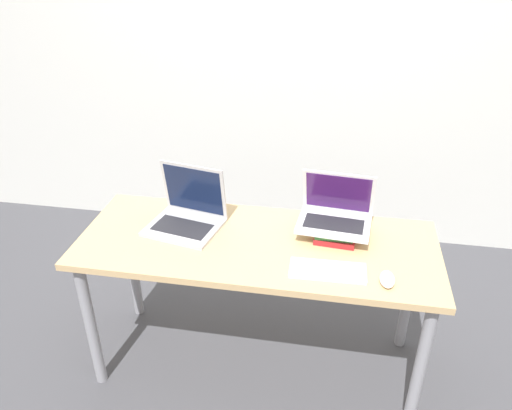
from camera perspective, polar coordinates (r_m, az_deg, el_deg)
wall_back at (r=3.09m, az=4.38°, el=19.31°), size 8.00×0.05×2.70m
desk at (r=2.18m, az=0.09°, el=-6.06°), size 1.53×0.60×0.71m
laptop_left at (r=2.24m, az=-7.86°, el=-1.08°), size 0.35×0.32×0.27m
book_stack at (r=2.20m, az=9.07°, el=-2.73°), size 0.19×0.24×0.05m
laptop_on_books at (r=2.17m, az=9.06°, el=-0.92°), size 0.33×0.26×0.23m
wireless_keyboard at (r=1.98m, az=8.19°, el=-7.41°), size 0.30×0.13×0.01m
mouse at (r=1.96m, az=14.77°, el=-8.20°), size 0.06×0.10×0.03m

